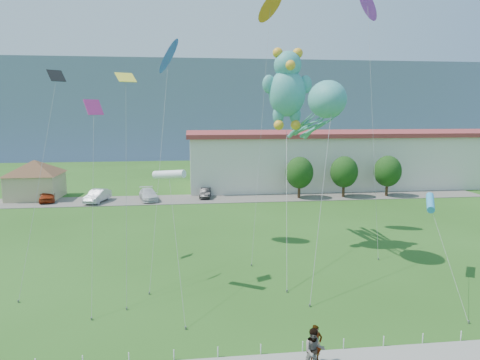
# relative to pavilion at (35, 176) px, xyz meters

# --- Properties ---
(ground) EXTENTS (160.00, 160.00, 0.00)m
(ground) POSITION_rel_pavilion_xyz_m (24.00, -38.00, -3.02)
(ground) COLOR #255117
(ground) RESTS_ON ground
(parking_strip) EXTENTS (70.00, 6.00, 0.06)m
(parking_strip) POSITION_rel_pavilion_xyz_m (24.00, -3.00, -2.99)
(parking_strip) COLOR #59544C
(parking_strip) RESTS_ON ground
(hill_ridge) EXTENTS (160.00, 50.00, 25.00)m
(hill_ridge) POSITION_rel_pavilion_xyz_m (24.00, 82.00, 9.48)
(hill_ridge) COLOR slate
(hill_ridge) RESTS_ON ground
(pavilion) EXTENTS (9.20, 9.20, 5.00)m
(pavilion) POSITION_rel_pavilion_xyz_m (0.00, 0.00, 0.00)
(pavilion) COLOR tan
(pavilion) RESTS_ON ground
(warehouse) EXTENTS (61.00, 15.00, 8.20)m
(warehouse) POSITION_rel_pavilion_xyz_m (50.00, 6.00, 1.10)
(warehouse) COLOR beige
(warehouse) RESTS_ON ground
(rope_fence) EXTENTS (26.05, 0.05, 0.50)m
(rope_fence) POSITION_rel_pavilion_xyz_m (24.00, -39.30, -2.77)
(rope_fence) COLOR white
(rope_fence) RESTS_ON ground
(tree_near) EXTENTS (3.60, 3.60, 5.47)m
(tree_near) POSITION_rel_pavilion_xyz_m (34.00, -4.00, 0.36)
(tree_near) COLOR #3F2B19
(tree_near) RESTS_ON ground
(tree_mid) EXTENTS (3.60, 3.60, 5.47)m
(tree_mid) POSITION_rel_pavilion_xyz_m (40.00, -4.00, 0.36)
(tree_mid) COLOR #3F2B19
(tree_mid) RESTS_ON ground
(tree_far) EXTENTS (3.60, 3.60, 5.47)m
(tree_far) POSITION_rel_pavilion_xyz_m (46.00, -4.00, 0.36)
(tree_far) COLOR #3F2B19
(tree_far) RESTS_ON ground
(pedestrian_left) EXTENTS (0.73, 0.58, 1.73)m
(pedestrian_left) POSITION_rel_pavilion_xyz_m (25.29, -40.38, -2.06)
(pedestrian_left) COLOR gray
(pedestrian_left) RESTS_ON sidewalk
(pedestrian_right) EXTENTS (1.00, 0.81, 1.94)m
(pedestrian_right) POSITION_rel_pavilion_xyz_m (25.02, -41.04, -1.95)
(pedestrian_right) COLOR gray
(pedestrian_right) RESTS_ON sidewalk
(parked_car_red) EXTENTS (2.61, 4.70, 1.51)m
(parked_car_red) POSITION_rel_pavilion_xyz_m (2.16, -2.34, -2.21)
(parked_car_red) COLOR #9D3113
(parked_car_red) RESTS_ON parking_strip
(parked_car_silver) EXTENTS (2.80, 4.98, 1.55)m
(parked_car_silver) POSITION_rel_pavilion_xyz_m (8.41, -3.50, -2.19)
(parked_car_silver) COLOR #B4B6BB
(parked_car_silver) RESTS_ON parking_strip
(parked_car_white) EXTENTS (3.04, 5.30, 1.45)m
(parked_car_white) POSITION_rel_pavilion_xyz_m (14.62, -3.06, -2.24)
(parked_car_white) COLOR silver
(parked_car_white) RESTS_ON parking_strip
(parked_car_black) EXTENTS (1.73, 3.88, 1.24)m
(parked_car_black) POSITION_rel_pavilion_xyz_m (21.89, -2.25, -2.35)
(parked_car_black) COLOR black
(parked_car_black) RESTS_ON parking_strip
(octopus_kite) EXTENTS (4.57, 15.16, 13.41)m
(octopus_kite) POSITION_rel_pavilion_xyz_m (29.80, -25.69, 8.17)
(octopus_kite) COLOR teal
(octopus_kite) RESTS_ON ground
(teddy_bear_kite) EXTENTS (3.97, 10.24, 16.09)m
(teddy_bear_kite) POSITION_rel_pavilion_xyz_m (27.63, -23.77, 10.08)
(teddy_bear_kite) COLOR teal
(teddy_bear_kite) RESTS_ON ground
(small_kite_cyan) EXTENTS (1.90, 8.20, 5.50)m
(small_kite_cyan) POSITION_rel_pavilion_xyz_m (36.09, -30.78, 2.00)
(small_kite_cyan) COLOR #2E95D0
(small_kite_cyan) RESTS_ON ground
(small_kite_purple) EXTENTS (2.48, 8.55, 21.13)m
(small_kite_purple) POSITION_rel_pavilion_xyz_m (35.52, -20.12, 16.85)
(small_kite_purple) COLOR #A837DC
(small_kite_purple) RESTS_ON ground
(small_kite_black) EXTENTS (1.57, 8.16, 14.15)m
(small_kite_black) POSITION_rel_pavilion_xyz_m (10.41, -25.72, 8.93)
(small_kite_black) COLOR black
(small_kite_black) RESTS_ON ground
(small_kite_white) EXTENTS (1.20, 6.58, 7.80)m
(small_kite_white) POSITION_rel_pavilion_xyz_m (18.62, -31.22, 4.29)
(small_kite_white) COLOR white
(small_kite_white) RESTS_ON ground
(small_kite_pink) EXTENTS (1.29, 6.41, 11.88)m
(small_kite_pink) POSITION_rel_pavilion_xyz_m (13.99, -29.91, 7.11)
(small_kite_pink) COLOR #D22E83
(small_kite_pink) RESTS_ON ground
(small_kite_yellow) EXTENTS (1.29, 4.75, 13.68)m
(small_kite_yellow) POSITION_rel_pavilion_xyz_m (16.08, -30.40, 8.63)
(small_kite_yellow) COLOR gold
(small_kite_yellow) RESTS_ON ground
(small_kite_orange) EXTENTS (3.85, 9.77, 20.95)m
(small_kite_orange) POSITION_rel_pavilion_xyz_m (27.05, -19.06, 16.67)
(small_kite_orange) COLOR orange
(small_kite_orange) RESTS_ON ground
(small_kite_blue) EXTENTS (2.04, 11.15, 16.26)m
(small_kite_blue) POSITION_rel_pavilion_xyz_m (18.32, -21.83, 12.18)
(small_kite_blue) COLOR blue
(small_kite_blue) RESTS_ON ground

